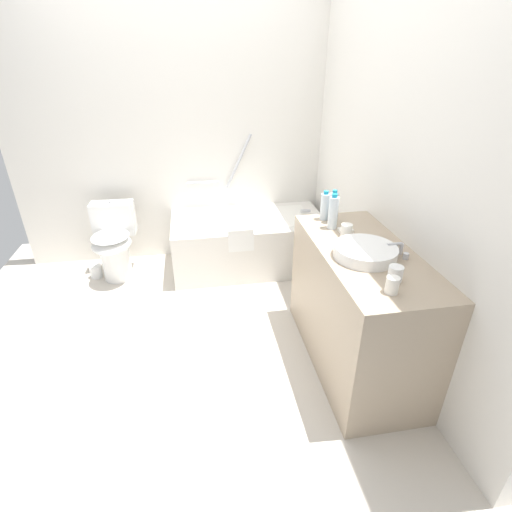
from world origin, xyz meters
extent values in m
plane|color=beige|center=(0.00, 0.00, 0.00)|extent=(3.66, 3.66, 0.00)
cube|color=silver|center=(0.00, 1.37, 1.21)|extent=(3.06, 0.10, 2.41)
cube|color=silver|center=(1.38, 0.00, 1.21)|extent=(0.10, 3.04, 2.41)
cube|color=silver|center=(0.56, 0.96, 0.25)|extent=(1.42, 0.73, 0.50)
cube|color=white|center=(0.56, 0.96, 0.46)|extent=(1.17, 0.52, 0.09)
cylinder|color=#B8B8BD|center=(1.12, 0.96, 0.54)|extent=(0.09, 0.03, 0.03)
cylinder|color=#B8B8BD|center=(0.53, 1.29, 0.95)|extent=(0.26, 0.03, 0.51)
cylinder|color=#B8B8BD|center=(0.17, 1.29, 0.76)|extent=(0.30, 0.03, 0.03)
cube|color=white|center=(0.45, 0.60, 0.45)|extent=(0.22, 0.03, 0.20)
cylinder|color=white|center=(-0.67, 0.92, 0.19)|extent=(0.25, 0.25, 0.37)
ellipsoid|color=white|center=(-0.67, 0.87, 0.37)|extent=(0.35, 0.39, 0.12)
ellipsoid|color=white|center=(-0.67, 0.87, 0.45)|extent=(0.33, 0.37, 0.02)
cube|color=white|center=(-0.67, 1.11, 0.52)|extent=(0.38, 0.18, 0.30)
cylinder|color=#9F9FA4|center=(-0.67, 1.11, 0.68)|extent=(0.03, 0.03, 0.01)
cube|color=tan|center=(1.06, -0.46, 0.42)|extent=(0.55, 1.21, 0.83)
cylinder|color=white|center=(1.02, -0.54, 0.87)|extent=(0.36, 0.36, 0.07)
cylinder|color=silver|center=(1.23, -0.54, 0.87)|extent=(0.02, 0.02, 0.07)
cylinder|color=silver|center=(1.19, -0.54, 0.90)|extent=(0.09, 0.02, 0.02)
cylinder|color=silver|center=(1.23, -0.60, 0.85)|extent=(0.03, 0.03, 0.04)
cylinder|color=silver|center=(1.23, -0.48, 0.85)|extent=(0.03, 0.03, 0.04)
cylinder|color=silver|center=(0.97, 0.04, 0.93)|extent=(0.06, 0.06, 0.18)
cylinder|color=teal|center=(0.97, 0.04, 1.03)|extent=(0.03, 0.03, 0.02)
cylinder|color=silver|center=(0.97, -0.11, 0.94)|extent=(0.06, 0.06, 0.21)
cylinder|color=teal|center=(0.97, -0.11, 1.06)|extent=(0.04, 0.04, 0.02)
cylinder|color=silver|center=(1.01, -0.02, 0.94)|extent=(0.06, 0.06, 0.21)
cylinder|color=teal|center=(1.01, -0.02, 1.05)|extent=(0.03, 0.03, 0.02)
cylinder|color=white|center=(1.06, -0.80, 0.87)|extent=(0.07, 0.07, 0.08)
cylinder|color=white|center=(0.99, -0.91, 0.88)|extent=(0.06, 0.06, 0.08)
cylinder|color=white|center=(1.00, -0.30, 0.88)|extent=(0.07, 0.07, 0.10)
cube|color=white|center=(1.04, -0.19, 0.84)|extent=(0.09, 0.06, 0.02)
cylinder|color=white|center=(-0.88, 0.96, 0.06)|extent=(0.11, 0.11, 0.12)
camera|label=1|loc=(0.08, -2.34, 1.86)|focal=26.90mm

